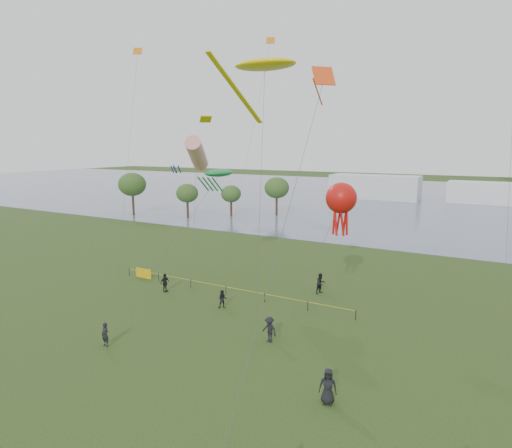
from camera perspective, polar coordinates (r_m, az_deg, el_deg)
The scene contains 18 objects.
ground_plane at distance 25.02m, azimuth -12.01°, elevation -22.18°, with size 400.00×400.00×0.00m, color #1E3310.
lake at distance 117.34m, azimuth 21.74°, elevation 3.10°, with size 400.00×120.00×0.08m, color slate.
pavilion_left at distance 114.23m, azimuth 15.53°, elevation 4.79°, with size 22.00×8.00×6.00m, color silver.
pavilion_right at distance 114.23m, azimuth 28.67°, elevation 3.64°, with size 18.00×7.00×5.00m, color silver.
trees at distance 82.67m, azimuth -7.78°, elevation 4.72°, with size 29.73×18.04×8.29m.
fence at distance 42.94m, azimuth -10.97°, elevation -7.19°, with size 24.07×0.07×1.05m.
spectator_a at distance 36.30m, azimuth -4.47°, elevation -9.96°, with size 0.76×0.59×1.55m, color black.
spectator_b at distance 30.36m, azimuth 1.79°, elevation -13.87°, with size 1.17×0.68×1.82m, color black.
spectator_c at distance 40.90m, azimuth -12.06°, elevation -7.66°, with size 1.02×0.42×1.74m, color black.
spectator_d at distance 24.24m, azimuth 9.57°, elevation -20.56°, with size 0.95×0.62×1.94m, color black.
spectator_f at distance 31.49m, azimuth -19.46°, elevation -13.72°, with size 0.61×0.40×1.67m, color black.
spectator_g at distance 40.07m, azimuth 8.61°, elevation -7.82°, with size 0.92×0.72×1.89m, color black.
kite_stingray at distance 35.07m, azimuth 1.10°, elevation 20.38°, with size 5.11×10.07×19.95m.
kite_windsock at distance 45.09m, azimuth -7.90°, elevation 9.27°, with size 5.47×7.99×14.44m.
kite_creature at distance 42.70m, azimuth -4.99°, elevation 6.76°, with size 7.53×5.96×11.14m.
kite_octopus at distance 33.64m, azimuth 11.28°, elevation 3.32°, with size 3.94×4.75×10.62m.
kite_delta at distance 25.71m, azimuth 8.33°, elevation 16.77°, with size 1.39×12.52×17.96m.
small_kites at distance 37.28m, azimuth 7.90°, elevation 23.60°, with size 35.46×17.90×6.88m.
Camera 1 is at (14.15, -15.71, 13.37)m, focal length 30.00 mm.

